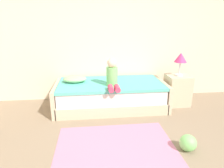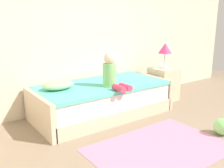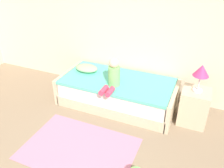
% 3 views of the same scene
% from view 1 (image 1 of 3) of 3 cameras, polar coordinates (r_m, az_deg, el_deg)
% --- Properties ---
extents(wall_rear, '(7.20, 0.10, 2.90)m').
position_cam_1_polar(wall_rear, '(4.25, 0.95, 15.26)').
color(wall_rear, beige).
rests_on(wall_rear, ground).
extents(bed, '(2.11, 1.00, 0.50)m').
position_cam_1_polar(bed, '(3.89, -0.41, -3.17)').
color(bed, beige).
rests_on(bed, ground).
extents(nightstand, '(0.44, 0.44, 0.60)m').
position_cam_1_polar(nightstand, '(4.21, 18.21, -1.64)').
color(nightstand, beige).
rests_on(nightstand, ground).
extents(table_lamp, '(0.24, 0.24, 0.45)m').
position_cam_1_polar(table_lamp, '(4.06, 19.06, 6.89)').
color(table_lamp, silver).
rests_on(table_lamp, nightstand).
extents(child_figure, '(0.20, 0.51, 0.50)m').
position_cam_1_polar(child_figure, '(3.53, 0.08, 2.50)').
color(child_figure, '#7FC672').
rests_on(child_figure, bed).
extents(pillow, '(0.44, 0.30, 0.13)m').
position_cam_1_polar(pillow, '(3.87, -10.61, 1.43)').
color(pillow, '#99CC8C').
rests_on(pillow, bed).
extents(toy_ball, '(0.22, 0.22, 0.22)m').
position_cam_1_polar(toy_ball, '(2.87, 20.95, -15.51)').
color(toy_ball, '#7FD872').
rests_on(toy_ball, ground).
extents(area_rug, '(1.60, 1.10, 0.01)m').
position_cam_1_polar(area_rug, '(2.84, 0.95, -17.17)').
color(area_rug, pink).
rests_on(area_rug, ground).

